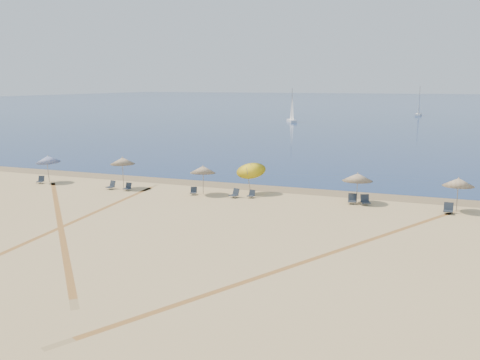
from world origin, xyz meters
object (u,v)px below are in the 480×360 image
object	(u,v)px
umbrella_3	(251,168)
sailboat_1	(419,107)
umbrella_2	(203,169)
chair_3	(194,191)
chair_2	(128,187)
chair_4	(235,194)
umbrella_4	(358,177)
umbrella_5	(458,182)
umbrella_0	(48,159)
chair_7	(365,200)
chair_1	(111,185)
chair_8	(448,209)
sailboat_0	(292,112)
umbrella_1	(123,161)
chair_5	(251,194)
chair_0	(41,180)
chair_6	(352,199)

from	to	relation	value
umbrella_3	sailboat_1	size ratio (longest dim) A/B	0.37
umbrella_2	chair_3	bearing A→B (deg)	-148.37
chair_2	chair_4	world-z (taller)	chair_4
umbrella_4	sailboat_1	distance (m)	110.21
umbrella_4	umbrella_5	world-z (taller)	umbrella_5
umbrella_0	chair_7	bearing A→B (deg)	2.32
chair_1	chair_8	size ratio (longest dim) A/B	1.08
umbrella_0	chair_8	bearing A→B (deg)	0.83
sailboat_0	sailboat_1	size ratio (longest dim) A/B	0.97
umbrella_1	chair_1	xyz separation A→B (m)	(-0.73, -0.68, -2.00)
chair_3	chair_7	size ratio (longest dim) A/B	0.79
chair_2	umbrella_4	bearing A→B (deg)	11.40
umbrella_4	chair_8	distance (m)	6.54
chair_2	chair_4	bearing A→B (deg)	8.58
sailboat_0	chair_7	bearing A→B (deg)	-98.57
chair_1	chair_2	distance (m)	1.58
umbrella_0	sailboat_0	bearing A→B (deg)	89.45
chair_5	umbrella_1	bearing A→B (deg)	-170.81
sailboat_1	chair_0	bearing A→B (deg)	-100.32
chair_3	chair_5	world-z (taller)	chair_3
chair_5	umbrella_4	bearing A→B (deg)	15.89
chair_1	sailboat_1	bearing A→B (deg)	96.33
chair_0	chair_2	bearing A→B (deg)	-13.30
chair_0	umbrella_2	bearing A→B (deg)	-10.10
umbrella_4	umbrella_1	bearing A→B (deg)	-175.54
chair_3	chair_4	distance (m)	3.41
umbrella_4	umbrella_3	bearing A→B (deg)	178.11
umbrella_0	sailboat_0	world-z (taller)	sailboat_0
umbrella_1	chair_7	bearing A→B (deg)	2.91
chair_0	chair_2	distance (m)	8.81
umbrella_2	umbrella_4	size ratio (longest dim) A/B	1.04
umbrella_2	chair_6	xyz separation A→B (m)	(11.49, 0.87, -1.65)
chair_7	chair_8	bearing A→B (deg)	-28.64
umbrella_4	sailboat_0	world-z (taller)	sailboat_0
chair_2	sailboat_1	size ratio (longest dim) A/B	0.08
chair_6	sailboat_0	distance (m)	80.55
chair_3	chair_5	size ratio (longest dim) A/B	1.12
umbrella_1	sailboat_1	xyz separation A→B (m)	(18.45, 111.68, 0.02)
umbrella_3	chair_4	size ratio (longest dim) A/B	3.40
chair_3	sailboat_1	size ratio (longest dim) A/B	0.09
chair_0	chair_3	xyz separation A→B (m)	(14.52, 0.50, -0.02)
umbrella_4	umbrella_5	bearing A→B (deg)	-1.97
umbrella_1	umbrella_2	size ratio (longest dim) A/B	1.14
umbrella_2	chair_0	size ratio (longest dim) A/B	3.19
umbrella_4	sailboat_1	bearing A→B (deg)	90.26
chair_7	sailboat_1	bearing A→B (deg)	68.42
umbrella_2	chair_8	bearing A→B (deg)	0.63
chair_6	chair_8	xyz separation A→B (m)	(6.50, -0.67, 0.00)
umbrella_5	chair_3	distance (m)	19.30
umbrella_4	chair_0	xyz separation A→B (m)	(-26.91, -2.20, -1.61)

